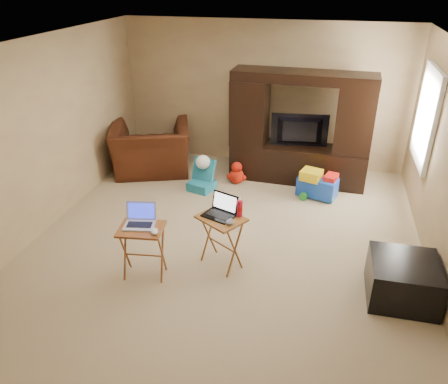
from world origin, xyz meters
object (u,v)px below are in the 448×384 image
(tray_table_left, at_px, (143,252))
(tray_table_right, at_px, (221,241))
(entertainment_center, at_px, (300,129))
(water_bottle, at_px, (240,209))
(plush_toy, at_px, (237,173))
(mouse_left, at_px, (154,231))
(mouse_right, at_px, (230,222))
(recliner, at_px, (151,149))
(laptop_left, at_px, (139,217))
(television, at_px, (300,132))
(ottoman, at_px, (403,280))
(laptop_right, at_px, (218,207))
(child_rocker, at_px, (201,176))
(push_toy, at_px, (318,184))

(tray_table_left, height_order, tray_table_right, tray_table_right)
(entertainment_center, relative_size, water_bottle, 10.96)
(plush_toy, distance_m, tray_table_right, 2.30)
(mouse_left, height_order, mouse_right, mouse_right)
(recliner, distance_m, laptop_left, 2.96)
(mouse_right, bearing_deg, tray_table_right, 137.29)
(tray_table_left, bearing_deg, water_bottle, 18.53)
(entertainment_center, height_order, television, entertainment_center)
(recliner, height_order, ottoman, recliner)
(tray_table_right, bearing_deg, plush_toy, 129.81)
(laptop_right, relative_size, mouse_right, 2.58)
(entertainment_center, relative_size, plush_toy, 5.85)
(child_rocker, xyz_separation_m, ottoman, (2.86, -2.00, -0.02))
(recliner, xyz_separation_m, tray_table_left, (1.04, -2.79, -0.10))
(entertainment_center, bearing_deg, push_toy, -54.10)
(recliner, relative_size, mouse_left, 9.98)
(entertainment_center, bearing_deg, child_rocker, -150.55)
(television, distance_m, child_rocker, 1.74)
(laptop_left, bearing_deg, push_toy, 41.80)
(recliner, xyz_separation_m, laptop_right, (1.82, -2.36, 0.35))
(ottoman, distance_m, tray_table_left, 2.89)
(push_toy, xyz_separation_m, ottoman, (1.02, -2.20, 0.00))
(ottoman, xyz_separation_m, water_bottle, (-1.85, 0.19, 0.53))
(laptop_left, bearing_deg, television, 52.35)
(push_toy, relative_size, water_bottle, 2.98)
(push_toy, height_order, water_bottle, water_bottle)
(tray_table_right, bearing_deg, tray_table_left, -121.04)
(laptop_left, relative_size, mouse_left, 2.58)
(plush_toy, relative_size, tray_table_left, 0.59)
(plush_toy, distance_m, tray_table_left, 2.74)
(ottoman, height_order, water_bottle, water_bottle)
(ottoman, bearing_deg, push_toy, 114.91)
(mouse_left, distance_m, water_bottle, 1.01)
(entertainment_center, distance_m, laptop_right, 2.72)
(entertainment_center, distance_m, ottoman, 3.17)
(push_toy, bearing_deg, entertainment_center, 140.55)
(tray_table_right, xyz_separation_m, mouse_right, (0.13, -0.12, 0.36))
(tray_table_left, bearing_deg, plush_toy, 71.83)
(recliner, distance_m, ottoman, 4.64)
(tray_table_right, height_order, water_bottle, water_bottle)
(television, height_order, push_toy, television)
(push_toy, distance_m, tray_table_right, 2.33)
(television, distance_m, laptop_left, 3.34)
(television, height_order, laptop_left, television)
(recliner, distance_m, push_toy, 2.91)
(laptop_right, xyz_separation_m, water_bottle, (0.24, 0.06, -0.02))
(ottoman, distance_m, water_bottle, 1.94)
(child_rocker, relative_size, mouse_left, 3.78)
(television, distance_m, tray_table_left, 3.40)
(tray_table_right, bearing_deg, ottoman, 28.99)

